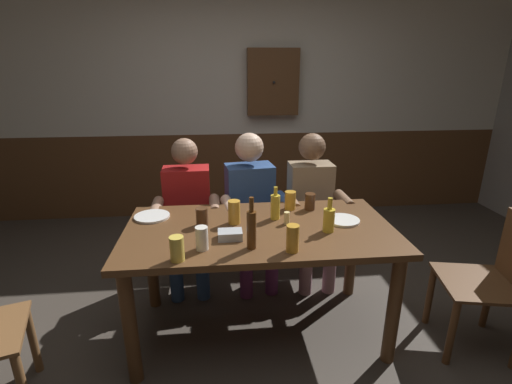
% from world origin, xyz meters
% --- Properties ---
extents(ground_plane, '(7.50, 7.50, 0.00)m').
position_xyz_m(ground_plane, '(0.00, 0.00, 0.00)').
color(ground_plane, '#423A33').
extents(back_wall_upper, '(6.25, 0.12, 1.68)m').
position_xyz_m(back_wall_upper, '(0.00, 2.28, 1.80)').
color(back_wall_upper, beige).
extents(back_wall_wainscot, '(6.25, 0.12, 0.96)m').
position_xyz_m(back_wall_wainscot, '(0.00, 2.28, 0.48)').
color(back_wall_wainscot, brown).
rests_on(back_wall_wainscot, ground_plane).
extents(dining_table, '(1.66, 0.87, 0.76)m').
position_xyz_m(dining_table, '(0.00, 0.07, 0.65)').
color(dining_table, brown).
rests_on(dining_table, ground_plane).
extents(person_0, '(0.51, 0.51, 1.19)m').
position_xyz_m(person_0, '(-0.50, 0.73, 0.65)').
color(person_0, '#AD1919').
rests_on(person_0, ground_plane).
extents(person_1, '(0.54, 0.57, 1.22)m').
position_xyz_m(person_1, '(0.01, 0.74, 0.68)').
color(person_1, '#2D4C84').
rests_on(person_1, ground_plane).
extents(person_2, '(0.49, 0.51, 1.21)m').
position_xyz_m(person_2, '(0.50, 0.73, 0.66)').
color(person_2, '#997F60').
rests_on(person_2, ground_plane).
extents(chair_empty_near_left, '(0.52, 0.52, 0.88)m').
position_xyz_m(chair_empty_near_left, '(1.40, -0.22, 0.48)').
color(chair_empty_near_left, brown).
rests_on(chair_empty_near_left, ground_plane).
extents(table_candle, '(0.04, 0.04, 0.08)m').
position_xyz_m(table_candle, '(0.18, 0.11, 0.80)').
color(table_candle, '#F9E08C').
rests_on(table_candle, dining_table).
extents(condiment_caddy, '(0.14, 0.10, 0.05)m').
position_xyz_m(condiment_caddy, '(-0.19, -0.07, 0.79)').
color(condiment_caddy, '#B2B7BC').
rests_on(condiment_caddy, dining_table).
extents(plate_0, '(0.21, 0.21, 0.01)m').
position_xyz_m(plate_0, '(0.54, 0.11, 0.77)').
color(plate_0, white).
rests_on(plate_0, dining_table).
extents(plate_1, '(0.23, 0.23, 0.01)m').
position_xyz_m(plate_1, '(-0.69, 0.30, 0.77)').
color(plate_1, white).
rests_on(plate_1, dining_table).
extents(bottle_0, '(0.06, 0.06, 0.22)m').
position_xyz_m(bottle_0, '(0.12, 0.20, 0.85)').
color(bottle_0, gold).
rests_on(bottle_0, dining_table).
extents(bottle_1, '(0.05, 0.05, 0.30)m').
position_xyz_m(bottle_1, '(-0.07, -0.20, 0.88)').
color(bottle_1, '#593314').
rests_on(bottle_1, dining_table).
extents(bottle_2, '(0.07, 0.07, 0.21)m').
position_xyz_m(bottle_2, '(0.41, -0.03, 0.84)').
color(bottle_2, gold).
rests_on(bottle_2, dining_table).
extents(pint_glass_0, '(0.08, 0.08, 0.12)m').
position_xyz_m(pint_glass_0, '(-0.35, 0.14, 0.82)').
color(pint_glass_0, '#4C2D19').
rests_on(pint_glass_0, dining_table).
extents(pint_glass_1, '(0.07, 0.07, 0.13)m').
position_xyz_m(pint_glass_1, '(-0.34, -0.18, 0.83)').
color(pint_glass_1, white).
rests_on(pint_glass_1, dining_table).
extents(pint_glass_2, '(0.07, 0.07, 0.12)m').
position_xyz_m(pint_glass_2, '(0.38, 0.34, 0.82)').
color(pint_glass_2, '#4C2D19').
rests_on(pint_glass_2, dining_table).
extents(pint_glass_3, '(0.08, 0.08, 0.15)m').
position_xyz_m(pint_glass_3, '(-0.15, 0.15, 0.84)').
color(pint_glass_3, gold).
rests_on(pint_glass_3, dining_table).
extents(pint_glass_4, '(0.07, 0.07, 0.13)m').
position_xyz_m(pint_glass_4, '(-0.47, -0.29, 0.83)').
color(pint_glass_4, '#E5C64C').
rests_on(pint_glass_4, dining_table).
extents(pint_glass_5, '(0.08, 0.08, 0.13)m').
position_xyz_m(pint_glass_5, '(0.25, 0.36, 0.82)').
color(pint_glass_5, gold).
rests_on(pint_glass_5, dining_table).
extents(pint_glass_6, '(0.07, 0.07, 0.15)m').
position_xyz_m(pint_glass_6, '(0.14, -0.25, 0.84)').
color(pint_glass_6, gold).
rests_on(pint_glass_6, dining_table).
extents(wall_dart_cabinet, '(0.56, 0.15, 0.70)m').
position_xyz_m(wall_dart_cabinet, '(0.38, 2.15, 1.53)').
color(wall_dart_cabinet, brown).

